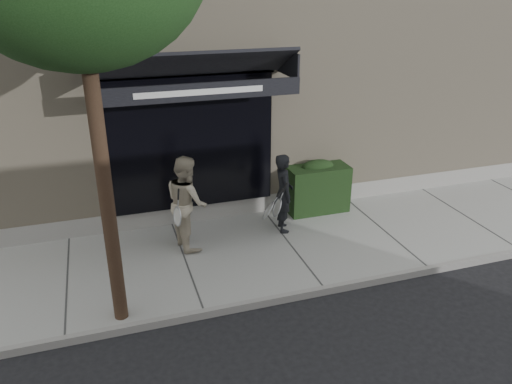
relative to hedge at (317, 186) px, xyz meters
name	(u,v)px	position (x,y,z in m)	size (l,w,h in m)	color
ground	(289,249)	(-1.10, -1.25, -0.66)	(80.00, 80.00, 0.00)	black
sidewalk	(289,246)	(-1.10, -1.25, -0.60)	(20.00, 3.00, 0.12)	#9B9C96
curb	(324,290)	(-1.10, -2.80, -0.59)	(20.00, 0.10, 0.14)	gray
building_facade	(221,64)	(-1.11, 3.71, 2.08)	(14.30, 8.04, 5.64)	#BCAC8F
hedge	(317,186)	(0.00, 0.00, 0.00)	(1.30, 0.70, 1.14)	black
pedestrian_front	(283,193)	(-1.02, -0.67, 0.25)	(0.82, 0.91, 1.59)	black
pedestrian_back	(187,202)	(-2.92, -0.70, 0.34)	(0.82, 0.97, 1.76)	#BBAE95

